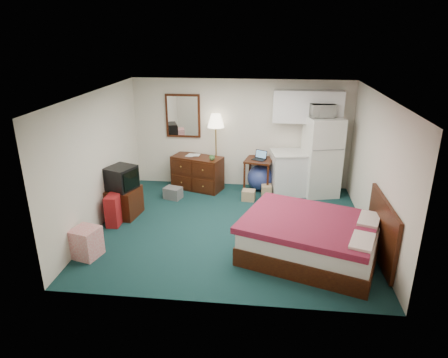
# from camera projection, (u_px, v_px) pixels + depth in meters

# --- Properties ---
(floor) EXTENTS (5.00, 4.50, 0.01)m
(floor) POSITION_uv_depth(u_px,v_px,m) (232.00, 227.00, 7.57)
(floor) COLOR #193D3E
(floor) RESTS_ON ground
(ceiling) EXTENTS (5.00, 4.50, 0.01)m
(ceiling) POSITION_uv_depth(u_px,v_px,m) (233.00, 94.00, 6.69)
(ceiling) COLOR silver
(ceiling) RESTS_ON walls
(walls) EXTENTS (5.01, 4.51, 2.50)m
(walls) POSITION_uv_depth(u_px,v_px,m) (232.00, 165.00, 7.13)
(walls) COLOR silver
(walls) RESTS_ON floor
(mirror) EXTENTS (0.80, 0.06, 1.00)m
(mirror) POSITION_uv_depth(u_px,v_px,m) (183.00, 116.00, 9.20)
(mirror) COLOR white
(mirror) RESTS_ON walls
(upper_cabinets) EXTENTS (1.50, 0.35, 0.70)m
(upper_cabinets) POSITION_uv_depth(u_px,v_px,m) (308.00, 106.00, 8.67)
(upper_cabinets) COLOR white
(upper_cabinets) RESTS_ON walls
(headboard) EXTENTS (0.06, 1.56, 1.00)m
(headboard) POSITION_uv_depth(u_px,v_px,m) (382.00, 230.00, 6.30)
(headboard) COLOR black
(headboard) RESTS_ON walls
(dresser) EXTENTS (1.25, 0.86, 0.78)m
(dresser) POSITION_uv_depth(u_px,v_px,m) (197.00, 173.00, 9.29)
(dresser) COLOR black
(dresser) RESTS_ON floor
(floor_lamp) EXTENTS (0.40, 0.40, 1.75)m
(floor_lamp) POSITION_uv_depth(u_px,v_px,m) (216.00, 152.00, 9.21)
(floor_lamp) COLOR gold
(floor_lamp) RESTS_ON floor
(desk) EXTENTS (0.70, 0.70, 0.75)m
(desk) POSITION_uv_depth(u_px,v_px,m) (258.00, 175.00, 9.19)
(desk) COLOR black
(desk) RESTS_ON floor
(exercise_ball) EXTENTS (0.72, 0.72, 0.60)m
(exercise_ball) POSITION_uv_depth(u_px,v_px,m) (260.00, 178.00, 9.24)
(exercise_ball) COLOR navy
(exercise_ball) RESTS_ON floor
(kitchen_counter) EXTENTS (0.96, 0.79, 0.94)m
(kitchen_counter) POSITION_uv_depth(u_px,v_px,m) (291.00, 173.00, 9.01)
(kitchen_counter) COLOR white
(kitchen_counter) RESTS_ON floor
(fridge) EXTENTS (0.88, 0.88, 1.77)m
(fridge) POSITION_uv_depth(u_px,v_px,m) (321.00, 157.00, 8.82)
(fridge) COLOR silver
(fridge) RESTS_ON floor
(bed) EXTENTS (2.47, 2.19, 0.66)m
(bed) POSITION_uv_depth(u_px,v_px,m) (310.00, 239.00, 6.49)
(bed) COLOR maroon
(bed) RESTS_ON floor
(tv_stand) EXTENTS (0.66, 0.70, 0.57)m
(tv_stand) POSITION_uv_depth(u_px,v_px,m) (124.00, 202.00, 7.97)
(tv_stand) COLOR black
(tv_stand) RESTS_ON floor
(suitcase) EXTENTS (0.24, 0.37, 0.60)m
(suitcase) POSITION_uv_depth(u_px,v_px,m) (114.00, 210.00, 7.57)
(suitcase) COLOR maroon
(suitcase) RESTS_ON floor
(retail_box) EXTENTS (0.49, 0.49, 0.50)m
(retail_box) POSITION_uv_depth(u_px,v_px,m) (86.00, 243.00, 6.53)
(retail_box) COLOR white
(retail_box) RESTS_ON floor
(file_bin) EXTENTS (0.43, 0.37, 0.26)m
(file_bin) POSITION_uv_depth(u_px,v_px,m) (173.00, 193.00, 8.82)
(file_bin) COLOR slate
(file_bin) RESTS_ON floor
(cardboard_box_a) EXTENTS (0.30, 0.26, 0.23)m
(cardboard_box_a) POSITION_uv_depth(u_px,v_px,m) (249.00, 195.00, 8.73)
(cardboard_box_a) COLOR #93795B
(cardboard_box_a) RESTS_ON floor
(cardboard_box_b) EXTENTS (0.24, 0.27, 0.26)m
(cardboard_box_b) POSITION_uv_depth(u_px,v_px,m) (266.00, 191.00, 8.94)
(cardboard_box_b) COLOR #93795B
(cardboard_box_b) RESTS_ON floor
(laptop) EXTENTS (0.36, 0.34, 0.20)m
(laptop) POSITION_uv_depth(u_px,v_px,m) (259.00, 156.00, 8.98)
(laptop) COLOR black
(laptop) RESTS_ON desk
(crt_tv) EXTENTS (0.65, 0.67, 0.46)m
(crt_tv) POSITION_uv_depth(u_px,v_px,m) (121.00, 178.00, 7.79)
(crt_tv) COLOR black
(crt_tv) RESTS_ON tv_stand
(microwave) EXTENTS (0.57, 0.40, 0.35)m
(microwave) POSITION_uv_depth(u_px,v_px,m) (322.00, 109.00, 8.45)
(microwave) COLOR silver
(microwave) RESTS_ON fridge
(book_a) EXTENTS (0.18, 0.06, 0.24)m
(book_a) POSITION_uv_depth(u_px,v_px,m) (187.00, 150.00, 9.20)
(book_a) COLOR #93795B
(book_a) RESTS_ON dresser
(book_b) EXTENTS (0.15, 0.03, 0.20)m
(book_b) POSITION_uv_depth(u_px,v_px,m) (193.00, 151.00, 9.20)
(book_b) COLOR #93795B
(book_b) RESTS_ON dresser
(mug) EXTENTS (0.15, 0.13, 0.13)m
(mug) POSITION_uv_depth(u_px,v_px,m) (212.00, 157.00, 8.89)
(mug) COLOR #497D41
(mug) RESTS_ON dresser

